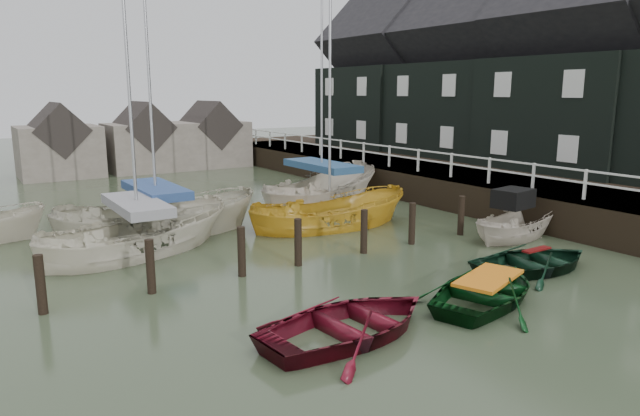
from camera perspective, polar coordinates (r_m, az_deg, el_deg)
ground at (r=15.12m, az=7.67°, el=-7.82°), size 120.00×120.00×0.00m
pier at (r=28.37m, az=9.17°, el=2.74°), size 3.04×32.00×2.70m
land_strip at (r=32.41m, az=16.42°, el=2.23°), size 14.00×38.00×1.50m
quay_houses at (r=31.17m, az=18.92°, el=12.23°), size 6.52×28.14×10.01m
mooring_pilings at (r=16.67m, az=-1.95°, el=-4.07°), size 13.72×0.22×1.80m
far_sheds at (r=38.29m, az=-17.49°, el=6.35°), size 14.00×4.08×4.39m
rowboat_red at (r=12.17m, az=3.16°, el=-12.68°), size 4.45×3.36×0.87m
rowboat_green at (r=14.63m, az=16.38°, el=-8.88°), size 4.75×4.04×0.83m
rowboat_dkgreen at (r=17.45m, az=20.71°, el=-5.83°), size 4.19×3.21×0.81m
motorboat at (r=20.98m, az=18.93°, el=-2.56°), size 4.37×2.15×2.50m
sailboat_a at (r=18.96m, az=-17.59°, el=-4.06°), size 7.07×4.29×11.78m
sailboat_b at (r=21.14m, az=-15.89°, el=-2.37°), size 7.44×4.07×12.80m
sailboat_c at (r=21.45m, az=0.96°, el=-1.86°), size 6.64×3.18×10.69m
sailboat_d at (r=25.75m, az=0.17°, el=0.52°), size 8.20×5.71×12.35m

